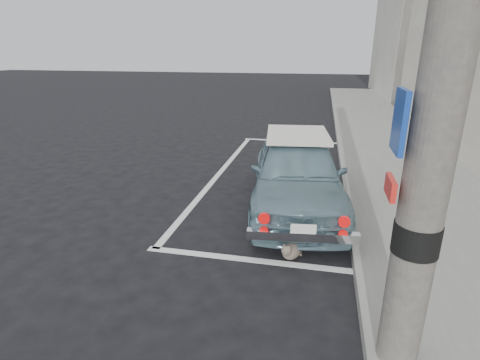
{
  "coord_description": "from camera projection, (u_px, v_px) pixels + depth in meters",
  "views": [
    {
      "loc": [
        1.25,
        -4.82,
        2.69
      ],
      "look_at": [
        0.1,
        0.56,
        0.75
      ],
      "focal_mm": 28.0,
      "sensor_mm": 36.0,
      "label": 1
    }
  ],
  "objects": [
    {
      "name": "cat",
      "position": [
        291.0,
        250.0,
        5.03
      ],
      "size": [
        0.35,
        0.48,
        0.28
      ],
      "rotation": [
        0.0,
        0.0,
        -0.39
      ],
      "color": "#605649",
      "rests_on": "ground"
    },
    {
      "name": "pline_rear",
      "position": [
        253.0,
        260.0,
        5.02
      ],
      "size": [
        3.0,
        0.12,
        0.01
      ],
      "primitive_type": "cube",
      "color": "silver",
      "rests_on": "ground"
    },
    {
      "name": "building_far",
      "position": [
        417.0,
        24.0,
        21.45
      ],
      "size": [
        3.5,
        10.0,
        8.0
      ],
      "primitive_type": "cube",
      "color": "beige",
      "rests_on": "ground"
    },
    {
      "name": "pline_front",
      "position": [
        293.0,
        141.0,
        11.48
      ],
      "size": [
        3.0,
        0.12,
        0.01
      ],
      "primitive_type": "cube",
      "color": "silver",
      "rests_on": "ground"
    },
    {
      "name": "retro_coupe",
      "position": [
        297.0,
        172.0,
        6.53
      ],
      "size": [
        1.96,
        3.97,
        1.3
      ],
      "rotation": [
        0.0,
        0.0,
        0.12
      ],
      "color": "slate",
      "rests_on": "ground"
    },
    {
      "name": "sidewalk",
      "position": [
        424.0,
        201.0,
        6.77
      ],
      "size": [
        2.8,
        40.0,
        0.15
      ],
      "primitive_type": "cube",
      "color": "slate",
      "rests_on": "ground"
    },
    {
      "name": "pline_side",
      "position": [
        220.0,
        173.0,
        8.53
      ],
      "size": [
        0.12,
        7.0,
        0.01
      ],
      "primitive_type": "cube",
      "color": "silver",
      "rests_on": "ground"
    },
    {
      "name": "ground",
      "position": [
        226.0,
        239.0,
        5.58
      ],
      "size": [
        80.0,
        80.0,
        0.0
      ],
      "primitive_type": "plane",
      "color": "black",
      "rests_on": "ground"
    }
  ]
}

